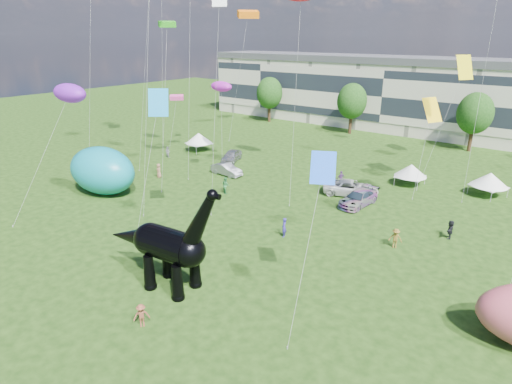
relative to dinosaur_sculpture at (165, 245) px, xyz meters
The scene contains 16 objects.
ground 3.21m from the dinosaur_sculpture, 108.83° to the left, with size 220.00×220.00×0.00m, color #16330C.
terrace_row 62.99m from the dinosaur_sculpture, 97.43° to the left, with size 78.00×11.00×12.00m, color beige.
tree_far_left 61.39m from the dinosaur_sculpture, 119.44° to the left, with size 5.20×5.20×9.44m.
tree_mid_left 54.85m from the dinosaur_sculpture, 102.80° to the left, with size 5.20×5.20×9.44m.
tree_mid_right 54.06m from the dinosaur_sculpture, 81.62° to the left, with size 5.20×5.20×9.44m.
dinosaur_sculpture is the anchor object (origin of this frame).
car_silver 31.84m from the dinosaur_sculpture, 122.74° to the left, with size 1.91×4.74×1.62m, color #B5B6BA.
car_grey 25.73m from the dinosaur_sculpture, 122.16° to the left, with size 1.54×4.41×1.45m, color gray.
car_white 24.97m from the dinosaur_sculpture, 85.19° to the left, with size 2.77×6.01×1.67m, color silver.
car_dark 22.96m from the dinosaur_sculpture, 79.67° to the left, with size 2.21×5.45×1.58m, color #595960.
gazebo_near 32.75m from the dinosaur_sculpture, 79.21° to the left, with size 3.69×3.69×2.57m.
gazebo_far 36.80m from the dinosaur_sculpture, 67.27° to the left, with size 5.09×5.09×2.68m.
gazebo_left 37.65m from the dinosaur_sculpture, 131.63° to the left, with size 4.71×4.71×2.78m.
inflatable_teal 21.84m from the dinosaur_sculpture, 157.68° to the left, with size 8.50×5.31×5.31m, color #0D899E.
visitors 16.09m from the dinosaur_sculpture, 96.09° to the left, with size 40.58×32.30×1.89m.
kites 27.86m from the dinosaur_sculpture, 123.06° to the left, with size 62.99×42.18×31.51m.
Camera 1 is at (21.35, -17.43, 16.96)m, focal length 30.00 mm.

